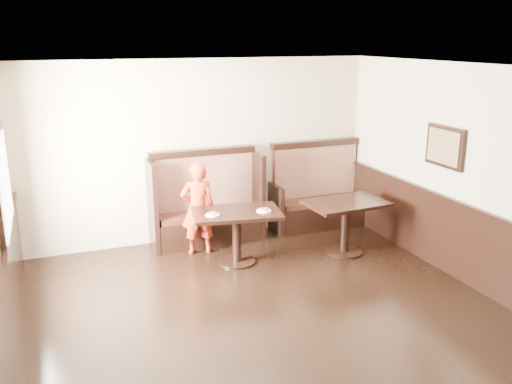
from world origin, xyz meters
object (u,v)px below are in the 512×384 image
child (198,209)px  table_main (237,223)px  booth_neighbor (317,198)px  table_neighbor (346,215)px  booth_main (206,209)px

child → table_main: bearing=132.7°
table_main → child: bearing=136.0°
booth_neighbor → table_neighbor: 1.26m
booth_main → table_main: 1.02m
booth_neighbor → table_neighbor: bearing=-98.6°
table_main → table_neighbor: 1.63m
booth_main → table_neighbor: booth_main is taller
booth_main → booth_neighbor: (1.95, -0.00, -0.05)m
booth_main → child: (-0.25, -0.45, 0.16)m
table_neighbor → booth_main: bearing=141.4°
booth_main → table_neighbor: bearing=-35.1°
booth_main → table_main: size_ratio=1.33×
booth_main → booth_neighbor: same height
table_main → booth_main: bearing=108.4°
booth_main → child: booth_main is taller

